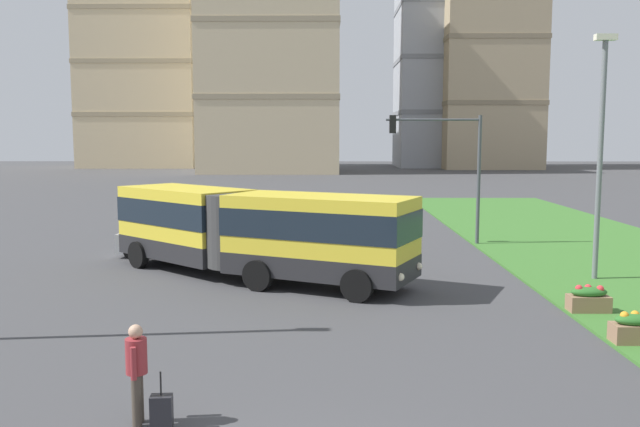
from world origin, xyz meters
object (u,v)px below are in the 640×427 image
(articulated_bus, at_px, (252,231))
(apartment_tower_westcentre, at_px, (272,33))
(car_silver_hatch, at_px, (174,238))
(rolling_suitcase, at_px, (162,412))
(flower_planter_2, at_px, (636,328))
(apartment_tower_centre, at_px, (456,37))
(pedestrian_crossing, at_px, (137,367))
(streetlight_median, at_px, (601,147))
(traffic_light_far_right, at_px, (447,155))
(flower_planter_3, at_px, (589,299))
(apartment_tower_eastcentre, at_px, (487,15))
(apartment_tower_west, at_px, (143,43))

(articulated_bus, bearing_deg, apartment_tower_westcentre, 94.05)
(car_silver_hatch, height_order, rolling_suitcase, car_silver_hatch)
(flower_planter_2, xyz_separation_m, apartment_tower_centre, (14.02, 97.10, 20.93))
(pedestrian_crossing, height_order, streetlight_median, streetlight_median)
(articulated_bus, relative_size, pedestrian_crossing, 6.38)
(articulated_bus, relative_size, traffic_light_far_right, 1.90)
(flower_planter_3, relative_size, traffic_light_far_right, 0.19)
(articulated_bus, distance_m, rolling_suitcase, 12.19)
(pedestrian_crossing, xyz_separation_m, traffic_light_far_right, (8.60, 19.13, 3.05))
(traffic_light_far_right, relative_size, apartment_tower_eastcentre, 0.12)
(apartment_tower_west, bearing_deg, car_silver_hatch, -74.22)
(rolling_suitcase, bearing_deg, apartment_tower_west, 105.20)
(apartment_tower_eastcentre, bearing_deg, articulated_bus, -108.05)
(rolling_suitcase, relative_size, traffic_light_far_right, 0.17)
(flower_planter_3, height_order, streetlight_median, streetlight_median)
(car_silver_hatch, bearing_deg, apartment_tower_eastcentre, 68.78)
(flower_planter_3, height_order, apartment_tower_west, apartment_tower_west)
(rolling_suitcase, height_order, apartment_tower_centre, apartment_tower_centre)
(pedestrian_crossing, relative_size, rolling_suitcase, 1.79)
(pedestrian_crossing, xyz_separation_m, flower_planter_3, (10.43, 7.24, -0.58))
(car_silver_hatch, relative_size, apartment_tower_eastcentre, 0.09)
(traffic_light_far_right, height_order, apartment_tower_eastcentre, apartment_tower_eastcentre)
(apartment_tower_centre, bearing_deg, traffic_light_far_right, -100.89)
(flower_planter_2, xyz_separation_m, flower_planter_3, (0.00, 2.82, 0.00))
(car_silver_hatch, xyz_separation_m, rolling_suitcase, (3.54, -16.45, -0.44))
(apartment_tower_westcentre, bearing_deg, apartment_tower_eastcentre, 20.32)
(traffic_light_far_right, distance_m, apartment_tower_centre, 85.66)
(flower_planter_2, bearing_deg, rolling_suitcase, -155.17)
(rolling_suitcase, height_order, flower_planter_3, rolling_suitcase)
(apartment_tower_west, relative_size, apartment_tower_westcentre, 1.04)
(car_silver_hatch, xyz_separation_m, apartment_tower_eastcentre, (31.85, 82.01, 23.55))
(flower_planter_3, distance_m, apartment_tower_westcentre, 82.38)
(rolling_suitcase, xyz_separation_m, apartment_tower_westcentre, (-5.07, 86.11, 19.36))
(apartment_tower_centre, bearing_deg, apartment_tower_eastcentre, -36.99)
(articulated_bus, bearing_deg, car_silver_hatch, 130.54)
(traffic_light_far_right, xyz_separation_m, apartment_tower_westcentre, (-13.22, 66.78, 15.62))
(pedestrian_crossing, height_order, flower_planter_3, pedestrian_crossing)
(apartment_tower_west, bearing_deg, apartment_tower_centre, 0.53)
(streetlight_median, distance_m, apartment_tower_west, 99.02)
(pedestrian_crossing, distance_m, streetlight_median, 17.28)
(flower_planter_3, height_order, traffic_light_far_right, traffic_light_far_right)
(rolling_suitcase, height_order, apartment_tower_west, apartment_tower_west)
(traffic_light_far_right, bearing_deg, rolling_suitcase, -112.87)
(apartment_tower_west, xyz_separation_m, apartment_tower_eastcentre, (55.81, -2.77, 3.91))
(apartment_tower_centre, height_order, apartment_tower_eastcentre, apartment_tower_eastcentre)
(rolling_suitcase, height_order, traffic_light_far_right, traffic_light_far_right)
(flower_planter_2, bearing_deg, traffic_light_far_right, 97.07)
(streetlight_median, relative_size, apartment_tower_centre, 0.19)
(rolling_suitcase, xyz_separation_m, flower_planter_2, (9.98, 4.62, 0.11))
(pedestrian_crossing, relative_size, apartment_tower_westcentre, 0.04)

